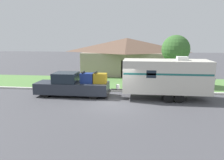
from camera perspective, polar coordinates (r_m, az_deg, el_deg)
ground_plane at (r=16.00m, az=1.33°, el=-6.23°), size 120.00×120.00×0.00m
curb_strip at (r=19.58m, az=2.38°, el=-2.83°), size 80.00×0.30×0.14m
lawn_strip at (r=23.15m, az=3.08°, el=-0.83°), size 80.00×7.00×0.03m
house_across_street at (r=29.16m, az=3.90°, el=6.42°), size 11.94×6.90×4.74m
pickup_truck at (r=18.28m, az=-10.11°, el=-1.34°), size 6.09×1.94×2.04m
travel_trailer at (r=17.47m, az=13.85°, el=1.01°), size 7.56×2.46×3.34m
mailbox at (r=20.92m, az=24.71°, el=-0.30°), size 0.48×0.20×1.32m
tree_in_yard at (r=22.74m, az=16.29°, el=7.71°), size 2.78×2.78×5.03m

